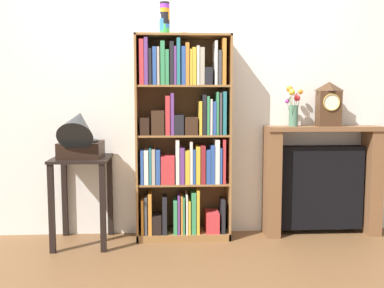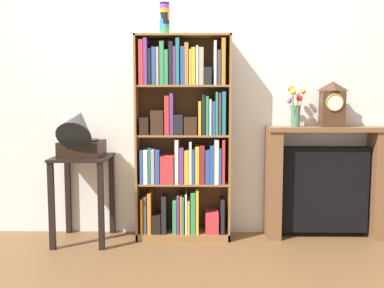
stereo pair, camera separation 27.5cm
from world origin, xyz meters
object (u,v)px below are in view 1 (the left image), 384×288
Objects in this scene: bookshelf at (183,141)px; flower_vase at (293,107)px; cup_stack at (165,18)px; gramophone at (79,135)px; mantel_clock at (329,104)px; fireplace_mantel at (321,181)px; side_table_left at (82,181)px.

bookshelf is 1.01m from flower_vase.
gramophone is at bearing -166.92° from cup_stack.
bookshelf is 4.52× the size of mantel_clock.
cup_stack reaches higher than bookshelf.
bookshelf is 1.71× the size of fireplace_mantel.
bookshelf is 1.31m from fireplace_mantel.
side_table_left is (-0.70, -0.09, -1.36)m from cup_stack.
bookshelf is 4.96× the size of flower_vase.
flower_vase is (1.83, 0.12, 0.62)m from side_table_left.
side_table_left is 2.11m from fireplace_mantel.
fireplace_mantel is (2.11, 0.15, -0.05)m from side_table_left.
cup_stack is 0.75× the size of flower_vase.
fireplace_mantel is at bearing 148.08° from mantel_clock.
flower_vase reaches higher than fireplace_mantel.
flower_vase is (1.13, 0.03, -0.74)m from cup_stack.
side_table_left is 0.40m from gramophone.
bookshelf is 0.88m from gramophone.
cup_stack is 1.20m from gramophone.
fireplace_mantel is 2.91× the size of flower_vase.
bookshelf is at bearing -178.81° from flower_vase.
bookshelf reaches higher than flower_vase.
cup_stack is 0.36× the size of side_table_left.
bookshelf is 1.05m from cup_stack.
bookshelf is at bearing 11.52° from gramophone.
fireplace_mantel is (1.25, 0.05, -0.37)m from bookshelf.
cup_stack reaches higher than mantel_clock.
cup_stack is at bearing -178.65° from mantel_clock.
side_table_left is 0.72× the size of fireplace_mantel.
mantel_clock reaches higher than gramophone.
fireplace_mantel is 0.70m from mantel_clock.
mantel_clock is (2.15, 0.12, 0.64)m from side_table_left.
mantel_clock reaches higher than fireplace_mantel.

